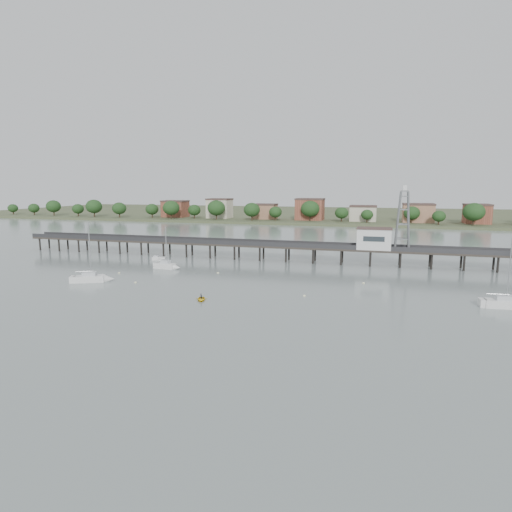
# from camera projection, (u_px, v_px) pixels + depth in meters

# --- Properties ---
(ground_plane) EXTENTS (500.00, 500.00, 0.00)m
(ground_plane) POSITION_uv_depth(u_px,v_px,m) (166.00, 337.00, 55.38)
(ground_plane) COLOR slate
(ground_plane) RESTS_ON ground
(pier) EXTENTS (150.00, 5.00, 5.50)m
(pier) POSITION_uv_depth(u_px,v_px,m) (275.00, 246.00, 111.68)
(pier) COLOR #2D2823
(pier) RESTS_ON ground
(pier_building) EXTENTS (8.40, 5.40, 5.30)m
(pier_building) POSITION_uv_depth(u_px,v_px,m) (374.00, 238.00, 104.42)
(pier_building) COLOR silver
(pier_building) RESTS_ON ground
(lattice_tower) EXTENTS (3.20, 3.20, 15.50)m
(lattice_tower) POSITION_uv_depth(u_px,v_px,m) (403.00, 221.00, 101.94)
(lattice_tower) COLOR slate
(lattice_tower) RESTS_ON ground
(sailboat_a) EXTENTS (8.05, 5.35, 12.95)m
(sailboat_a) POSITION_uv_depth(u_px,v_px,m) (96.00, 279.00, 87.14)
(sailboat_a) COLOR white
(sailboat_a) RESTS_ON ground
(sailboat_d) EXTENTS (7.65, 2.71, 12.49)m
(sailboat_d) POSITION_uv_depth(u_px,v_px,m) (511.00, 304.00, 68.24)
(sailboat_d) COLOR white
(sailboat_d) RESTS_ON ground
(sailboat_b) EXTENTS (6.41, 2.37, 10.56)m
(sailboat_b) POSITION_uv_depth(u_px,v_px,m) (169.00, 266.00, 100.62)
(sailboat_b) COLOR white
(sailboat_b) RESTS_ON ground
(white_tender) EXTENTS (3.70, 2.18, 1.35)m
(white_tender) POSITION_uv_depth(u_px,v_px,m) (159.00, 259.00, 112.62)
(white_tender) COLOR white
(white_tender) RESTS_ON ground
(yellow_dinghy) EXTENTS (2.12, 1.25, 2.85)m
(yellow_dinghy) POSITION_uv_depth(u_px,v_px,m) (201.00, 300.00, 73.01)
(yellow_dinghy) COLOR gold
(yellow_dinghy) RESTS_ON ground
(dinghy_occupant) EXTENTS (0.65, 1.04, 0.23)m
(dinghy_occupant) POSITION_uv_depth(u_px,v_px,m) (201.00, 300.00, 73.01)
(dinghy_occupant) COLOR black
(dinghy_occupant) RESTS_ON ground
(mooring_buoys) EXTENTS (53.55, 15.23, 0.39)m
(mooring_buoys) POSITION_uv_depth(u_px,v_px,m) (224.00, 281.00, 87.72)
(mooring_buoys) COLOR #F7F8C1
(mooring_buoys) RESTS_ON ground
(far_shore) EXTENTS (500.00, 170.00, 10.40)m
(far_shore) POSITION_uv_depth(u_px,v_px,m) (339.00, 214.00, 282.40)
(far_shore) COLOR #475133
(far_shore) RESTS_ON ground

